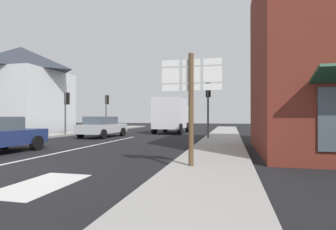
{
  "coord_description": "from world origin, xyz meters",
  "views": [
    {
      "loc": [
        6.82,
        -5.93,
        1.48
      ],
      "look_at": [
        2.66,
        11.48,
        1.58
      ],
      "focal_mm": 28.32,
      "sensor_mm": 36.0,
      "label": 1
    }
  ],
  "objects_px": {
    "delivery_truck": "(171,114)",
    "traffic_light_near_right": "(208,98)",
    "traffic_light_near_left": "(67,104)",
    "route_sign_post": "(191,97)",
    "traffic_light_far_left": "(107,105)",
    "sedan_far": "(102,127)"
  },
  "relations": [
    {
      "from": "sedan_far",
      "to": "route_sign_post",
      "type": "relative_size",
      "value": 1.35
    },
    {
      "from": "traffic_light_near_right",
      "to": "traffic_light_near_left",
      "type": "xyz_separation_m",
      "value": [
        -10.82,
        1.04,
        -0.22
      ]
    },
    {
      "from": "sedan_far",
      "to": "traffic_light_far_left",
      "type": "relative_size",
      "value": 1.2
    },
    {
      "from": "route_sign_post",
      "to": "traffic_light_far_left",
      "type": "xyz_separation_m",
      "value": [
        -11.16,
        17.36,
        0.67
      ]
    },
    {
      "from": "sedan_far",
      "to": "traffic_light_near_right",
      "type": "height_order",
      "value": "traffic_light_near_right"
    },
    {
      "from": "route_sign_post",
      "to": "traffic_light_near_right",
      "type": "height_order",
      "value": "traffic_light_near_right"
    },
    {
      "from": "traffic_light_far_left",
      "to": "traffic_light_near_right",
      "type": "xyz_separation_m",
      "value": [
        10.82,
        -7.73,
        -0.01
      ]
    },
    {
      "from": "traffic_light_near_right",
      "to": "delivery_truck",
      "type": "bearing_deg",
      "value": 121.79
    },
    {
      "from": "sedan_far",
      "to": "delivery_truck",
      "type": "bearing_deg",
      "value": 55.84
    },
    {
      "from": "sedan_far",
      "to": "traffic_light_near_left",
      "type": "xyz_separation_m",
      "value": [
        -3.3,
        0.61,
        1.68
      ]
    },
    {
      "from": "delivery_truck",
      "to": "traffic_light_near_right",
      "type": "height_order",
      "value": "traffic_light_near_right"
    },
    {
      "from": "route_sign_post",
      "to": "traffic_light_far_left",
      "type": "relative_size",
      "value": 0.89
    },
    {
      "from": "traffic_light_near_left",
      "to": "sedan_far",
      "type": "bearing_deg",
      "value": -10.47
    },
    {
      "from": "route_sign_post",
      "to": "traffic_light_far_left",
      "type": "height_order",
      "value": "traffic_light_far_left"
    },
    {
      "from": "sedan_far",
      "to": "traffic_light_near_left",
      "type": "bearing_deg",
      "value": 169.53
    },
    {
      "from": "traffic_light_near_right",
      "to": "traffic_light_far_left",
      "type": "bearing_deg",
      "value": 144.43
    },
    {
      "from": "sedan_far",
      "to": "traffic_light_near_right",
      "type": "relative_size",
      "value": 1.2
    },
    {
      "from": "delivery_truck",
      "to": "route_sign_post",
      "type": "bearing_deg",
      "value": -75.39
    },
    {
      "from": "delivery_truck",
      "to": "route_sign_post",
      "type": "height_order",
      "value": "route_sign_post"
    },
    {
      "from": "delivery_truck",
      "to": "traffic_light_far_left",
      "type": "height_order",
      "value": "traffic_light_far_left"
    },
    {
      "from": "delivery_truck",
      "to": "traffic_light_near_right",
      "type": "xyz_separation_m",
      "value": [
        3.73,
        -6.01,
        1.01
      ]
    },
    {
      "from": "traffic_light_far_left",
      "to": "traffic_light_near_right",
      "type": "distance_m",
      "value": 13.3
    }
  ]
}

